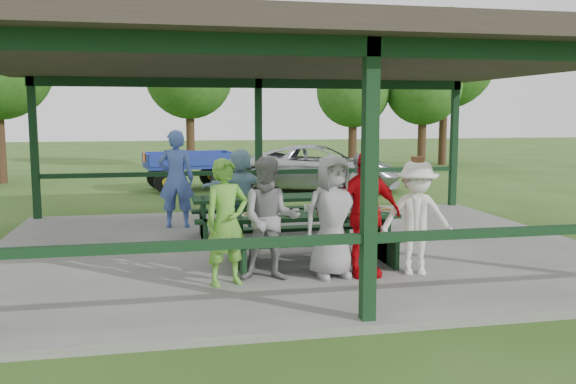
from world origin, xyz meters
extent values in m
plane|color=#2C4C17|center=(0.00, 0.00, 0.00)|extent=(90.00, 90.00, 0.00)
cube|color=slate|center=(0.00, 0.00, 0.05)|extent=(10.00, 8.00, 0.10)
cube|color=black|center=(0.00, -3.80, 1.60)|extent=(0.15, 0.15, 3.00)
cube|color=black|center=(-4.80, 3.80, 1.60)|extent=(0.15, 0.15, 3.00)
cube|color=black|center=(0.00, 3.80, 1.60)|extent=(0.15, 0.15, 3.00)
cube|color=black|center=(4.80, 3.80, 1.60)|extent=(0.15, 0.15, 3.00)
cube|color=black|center=(-2.40, -3.80, 1.00)|extent=(4.65, 0.10, 0.10)
cube|color=black|center=(2.40, -3.80, 1.00)|extent=(4.65, 0.10, 0.10)
cube|color=black|center=(-2.40, 3.80, 1.00)|extent=(4.65, 0.10, 0.10)
cube|color=black|center=(2.40, 3.80, 1.00)|extent=(4.65, 0.10, 0.10)
cube|color=black|center=(0.00, -3.80, 3.00)|extent=(9.80, 0.15, 0.20)
cube|color=black|center=(0.00, 3.80, 3.00)|extent=(9.80, 0.15, 0.20)
cube|color=#302722|center=(0.00, 0.00, 3.22)|extent=(10.60, 8.60, 0.24)
cube|color=black|center=(0.01, -1.20, 0.82)|extent=(2.56, 0.75, 0.06)
cube|color=black|center=(0.01, -1.75, 0.53)|extent=(2.56, 0.28, 0.05)
cube|color=black|center=(0.01, -0.65, 0.53)|extent=(2.56, 0.28, 0.05)
cube|color=black|center=(-1.09, -1.20, 0.47)|extent=(0.06, 0.70, 0.75)
cube|color=black|center=(1.11, -1.20, 0.47)|extent=(0.06, 0.70, 0.75)
cube|color=black|center=(-1.09, -1.20, 0.33)|extent=(0.06, 1.39, 0.45)
cube|color=black|center=(1.11, -1.20, 0.33)|extent=(0.06, 1.39, 0.45)
cube|color=black|center=(-0.24, 0.80, 0.82)|extent=(2.82, 0.75, 0.06)
cube|color=black|center=(-0.24, 0.25, 0.53)|extent=(2.82, 0.28, 0.05)
cube|color=black|center=(-0.24, 1.35, 0.53)|extent=(2.82, 0.28, 0.05)
cube|color=black|center=(-1.46, 0.80, 0.47)|extent=(0.06, 0.70, 0.75)
cube|color=black|center=(0.99, 0.80, 0.47)|extent=(0.06, 0.70, 0.75)
cube|color=black|center=(-1.46, 0.80, 0.33)|extent=(0.06, 1.39, 0.45)
cube|color=black|center=(0.99, 0.80, 0.33)|extent=(0.06, 1.39, 0.45)
cylinder|color=white|center=(-0.93, -1.20, 0.86)|extent=(0.22, 0.22, 0.01)
torus|color=#A4723A|center=(-0.97, -1.22, 0.88)|extent=(0.10, 0.10, 0.03)
torus|color=#A4723A|center=(-0.89, -1.22, 0.88)|extent=(0.10, 0.10, 0.03)
torus|color=#A4723A|center=(-0.93, -1.16, 0.88)|extent=(0.10, 0.10, 0.03)
cylinder|color=white|center=(-0.38, -1.20, 0.86)|extent=(0.22, 0.22, 0.01)
torus|color=#A4723A|center=(-0.42, -1.22, 0.88)|extent=(0.10, 0.10, 0.03)
torus|color=#A4723A|center=(-0.34, -1.22, 0.88)|extent=(0.10, 0.10, 0.03)
torus|color=#A4723A|center=(-0.38, -1.16, 0.88)|extent=(0.10, 0.10, 0.03)
cylinder|color=white|center=(0.50, -1.20, 0.86)|extent=(0.22, 0.22, 0.01)
torus|color=#A4723A|center=(0.46, -1.22, 0.88)|extent=(0.10, 0.10, 0.03)
torus|color=#A4723A|center=(0.54, -1.22, 0.88)|extent=(0.10, 0.10, 0.03)
torus|color=#A4723A|center=(0.50, -1.16, 0.88)|extent=(0.10, 0.10, 0.03)
cylinder|color=white|center=(1.17, -1.20, 0.86)|extent=(0.22, 0.22, 0.01)
torus|color=#A4723A|center=(1.13, -1.22, 0.88)|extent=(0.10, 0.10, 0.03)
torus|color=#A4723A|center=(1.21, -1.22, 0.88)|extent=(0.10, 0.10, 0.03)
torus|color=#A4723A|center=(1.17, -1.16, 0.88)|extent=(0.10, 0.10, 0.03)
cylinder|color=#381E0F|center=(-0.85, -1.38, 0.90)|extent=(0.06, 0.06, 0.10)
cylinder|color=#381E0F|center=(-0.70, -1.38, 0.90)|extent=(0.06, 0.06, 0.10)
cylinder|color=#381E0F|center=(-0.39, -1.38, 0.90)|extent=(0.06, 0.06, 0.10)
cylinder|color=#381E0F|center=(0.08, -1.38, 0.90)|extent=(0.06, 0.06, 0.10)
cone|color=white|center=(-0.75, -1.00, 0.90)|extent=(0.09, 0.09, 0.10)
cone|color=white|center=(-0.67, -1.00, 0.90)|extent=(0.09, 0.09, 0.10)
cone|color=white|center=(-0.01, -1.00, 0.90)|extent=(0.09, 0.09, 0.10)
cone|color=white|center=(0.03, -1.00, 0.90)|extent=(0.09, 0.09, 0.10)
cone|color=white|center=(0.38, -1.00, 0.90)|extent=(0.09, 0.09, 0.10)
imported|color=#5EA633|center=(-1.35, -2.13, 0.93)|extent=(0.70, 0.57, 1.66)
imported|color=gray|center=(-0.76, -2.02, 0.93)|extent=(0.89, 0.75, 1.66)
imported|color=gray|center=(0.10, -2.03, 0.94)|extent=(0.88, 0.63, 1.68)
imported|color=#C1070E|center=(0.55, -2.07, 0.97)|extent=(1.03, 0.45, 1.74)
imported|color=white|center=(1.28, -2.13, 0.89)|extent=(1.14, 0.83, 1.59)
cylinder|color=brown|center=(1.28, -2.13, 1.63)|extent=(0.39, 0.39, 0.02)
cylinder|color=brown|center=(1.28, -2.13, 1.69)|extent=(0.23, 0.23, 0.11)
imported|color=#7CACBF|center=(-0.70, 1.67, 0.89)|extent=(1.52, 0.71, 1.57)
imported|color=#445FB1|center=(-1.89, 2.15, 1.06)|extent=(0.74, 0.52, 1.92)
imported|color=#9A9A9D|center=(1.70, 1.73, 0.82)|extent=(0.85, 0.76, 1.44)
imported|color=silver|center=(2.55, 8.01, 0.69)|extent=(5.49, 3.93, 1.39)
cube|color=navy|center=(-1.36, 8.94, 0.74)|extent=(2.78, 1.72, 0.11)
cube|color=navy|center=(-1.25, 8.30, 0.98)|extent=(2.58, 0.49, 0.37)
cube|color=navy|center=(-1.46, 9.58, 0.98)|extent=(2.58, 0.49, 0.37)
cube|color=navy|center=(-2.64, 8.72, 0.98)|extent=(0.27, 1.29, 0.37)
cube|color=navy|center=(-0.07, 9.15, 0.98)|extent=(0.27, 1.29, 0.37)
cylinder|color=black|center=(-2.06, 8.11, 0.35)|extent=(0.72, 0.28, 0.71)
cylinder|color=yellow|center=(-2.06, 8.11, 0.35)|extent=(0.29, 0.25, 0.26)
cylinder|color=black|center=(-2.30, 9.48, 0.35)|extent=(0.72, 0.28, 0.71)
cylinder|color=yellow|center=(-2.30, 9.48, 0.35)|extent=(0.29, 0.25, 0.26)
cylinder|color=black|center=(-0.41, 8.39, 0.35)|extent=(0.72, 0.28, 0.71)
cylinder|color=yellow|center=(-0.41, 8.39, 0.35)|extent=(0.29, 0.25, 0.26)
cylinder|color=black|center=(-0.65, 9.76, 0.35)|extent=(0.72, 0.28, 0.71)
cylinder|color=yellow|center=(-0.65, 9.76, 0.35)|extent=(0.29, 0.25, 0.26)
cube|color=navy|center=(0.39, 9.23, 0.65)|extent=(0.93, 0.23, 0.07)
cone|color=#F2590C|center=(-2.68, 8.71, 1.07)|extent=(0.08, 0.37, 0.37)
cylinder|color=#352415|center=(-7.49, 12.08, 1.47)|extent=(0.36, 0.36, 2.94)
cylinder|color=#352415|center=(-0.95, 16.91, 1.46)|extent=(0.36, 0.36, 2.93)
sphere|color=#234A13|center=(-0.95, 16.91, 3.98)|extent=(3.75, 3.75, 3.75)
cylinder|color=#352415|center=(5.86, 15.23, 1.21)|extent=(0.36, 0.36, 2.43)
sphere|color=#234A13|center=(5.86, 15.23, 3.30)|extent=(3.11, 3.11, 3.11)
cylinder|color=#352415|center=(8.87, 14.82, 1.28)|extent=(0.36, 0.36, 2.57)
sphere|color=#234A13|center=(8.87, 14.82, 3.49)|extent=(3.28, 3.28, 3.28)
cylinder|color=#352415|center=(10.51, 16.20, 1.77)|extent=(0.36, 0.36, 3.54)
sphere|color=#234A13|center=(10.51, 16.20, 4.81)|extent=(4.53, 4.53, 4.53)
camera|label=1|loc=(-2.13, -9.89, 2.32)|focal=38.00mm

